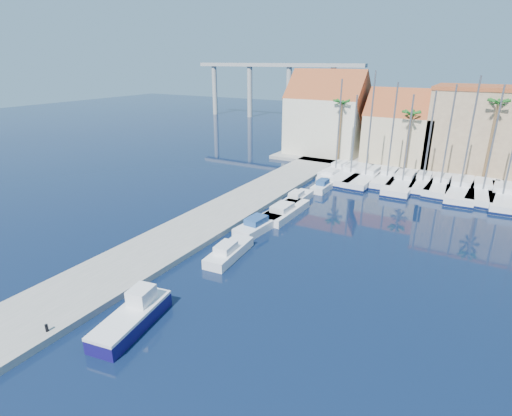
{
  "coord_description": "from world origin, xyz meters",
  "views": [
    {
      "loc": [
        13.62,
        -16.85,
        15.36
      ],
      "look_at": [
        -3.06,
        11.77,
        3.0
      ],
      "focal_mm": 28.0,
      "sensor_mm": 36.0,
      "label": 1
    }
  ],
  "objects": [
    {
      "name": "ground",
      "position": [
        0.0,
        0.0,
        0.0
      ],
      "size": [
        260.0,
        260.0,
        0.0
      ],
      "primitive_type": "plane",
      "color": "black",
      "rests_on": "ground"
    },
    {
      "name": "quay_west",
      "position": [
        -9.0,
        13.5,
        0.25
      ],
      "size": [
        6.0,
        77.0,
        0.5
      ],
      "primitive_type": "cube",
      "color": "gray",
      "rests_on": "ground"
    },
    {
      "name": "shore_north",
      "position": [
        10.0,
        48.0,
        0.25
      ],
      "size": [
        54.0,
        16.0,
        0.5
      ],
      "primitive_type": "cube",
      "color": "gray",
      "rests_on": "ground"
    },
    {
      "name": "bollard",
      "position": [
        -6.6,
        -6.34,
        0.73
      ],
      "size": [
        0.18,
        0.18,
        0.46
      ],
      "primitive_type": "cylinder",
      "color": "black",
      "rests_on": "quay_west"
    },
    {
      "name": "fishing_boat",
      "position": [
        -3.16,
        -2.96,
        0.68
      ],
      "size": [
        2.92,
        6.13,
        2.06
      ],
      "rotation": [
        0.0,
        0.0,
        0.17
      ],
      "color": "#140D50",
      "rests_on": "ground"
    },
    {
      "name": "motorboat_west_0",
      "position": [
        -3.2,
        7.53,
        0.51
      ],
      "size": [
        2.27,
        5.73,
        1.4
      ],
      "rotation": [
        0.0,
        0.0,
        0.09
      ],
      "color": "white",
      "rests_on": "ground"
    },
    {
      "name": "motorboat_west_1",
      "position": [
        -3.9,
        13.85,
        0.51
      ],
      "size": [
        2.53,
        6.38,
        1.4
      ],
      "rotation": [
        0.0,
        0.0,
        -0.09
      ],
      "color": "white",
      "rests_on": "ground"
    },
    {
      "name": "motorboat_west_2",
      "position": [
        -3.39,
        18.32,
        0.51
      ],
      "size": [
        2.45,
        7.29,
        1.4
      ],
      "rotation": [
        0.0,
        0.0,
        -0.02
      ],
      "color": "white",
      "rests_on": "ground"
    },
    {
      "name": "motorboat_west_3",
      "position": [
        -3.96,
        22.79,
        0.51
      ],
      "size": [
        1.76,
        5.36,
        1.4
      ],
      "rotation": [
        0.0,
        0.0,
        0.01
      ],
      "color": "white",
      "rests_on": "ground"
    },
    {
      "name": "motorboat_west_4",
      "position": [
        -3.12,
        28.79,
        0.51
      ],
      "size": [
        1.71,
        5.13,
        1.4
      ],
      "rotation": [
        0.0,
        0.0,
        -0.01
      ],
      "color": "white",
      "rests_on": "ground"
    },
    {
      "name": "motorboat_west_5",
      "position": [
        -3.82,
        33.86,
        0.51
      ],
      "size": [
        2.54,
        6.44,
        1.4
      ],
      "rotation": [
        0.0,
        0.0,
        -0.08
      ],
      "color": "white",
      "rests_on": "ground"
    },
    {
      "name": "motorboat_west_6",
      "position": [
        -3.89,
        38.77,
        0.51
      ],
      "size": [
        2.22,
        6.86,
        1.4
      ],
      "rotation": [
        0.0,
        0.0,
        -0.0
      ],
      "color": "white",
      "rests_on": "ground"
    },
    {
      "name": "sailboat_0",
      "position": [
        -4.16,
        36.61,
        0.62
      ],
      "size": [
        2.78,
        8.53,
        13.0
      ],
      "rotation": [
        0.0,
        0.0,
        -0.07
      ],
      "color": "white",
      "rests_on": "ground"
    },
    {
      "name": "sailboat_1",
      "position": [
        -1.63,
        35.55,
        0.55
      ],
      "size": [
        3.32,
        11.38,
        11.15
      ],
      "rotation": [
        0.0,
        0.0,
        -0.03
      ],
      "color": "white",
      "rests_on": "ground"
    },
    {
      "name": "sailboat_2",
      "position": [
        0.44,
        35.46,
        0.58
      ],
      "size": [
        3.51,
        11.57,
        14.12
      ],
      "rotation": [
        0.0,
        0.0,
        -0.04
      ],
      "color": "white",
      "rests_on": "ground"
    },
    {
      "name": "sailboat_3",
      "position": [
        3.02,
        36.25,
        0.59
      ],
      "size": [
        2.78,
        9.86,
        12.79
      ],
      "rotation": [
        0.0,
        0.0,
        0.02
      ],
      "color": "white",
      "rests_on": "ground"
    },
    {
      "name": "sailboat_4",
      "position": [
        5.22,
        35.2,
        0.55
      ],
      "size": [
        3.24,
        11.89,
        11.52
      ],
      "rotation": [
        0.0,
        0.0,
        0.01
      ],
      "color": "white",
      "rests_on": "ground"
    },
    {
      "name": "sailboat_5",
      "position": [
        7.44,
        36.34,
        0.59
      ],
      "size": [
        2.73,
        9.34,
        11.95
      ],
      "rotation": [
        0.0,
        0.0,
        0.03
      ],
      "color": "white",
      "rests_on": "ground"
    },
    {
      "name": "sailboat_6",
      "position": [
        9.56,
        36.27,
        0.59
      ],
      "size": [
        3.19,
        10.15,
        12.72
      ],
      "rotation": [
        0.0,
        0.0,
        -0.05
      ],
      "color": "white",
      "rests_on": "ground"
    },
    {
      "name": "sailboat_7",
      "position": [
        11.77,
        35.71,
        0.58
      ],
      "size": [
        3.74,
        11.91,
        13.75
      ],
      "rotation": [
        0.0,
        0.0,
        0.06
      ],
      "color": "white",
      "rests_on": "ground"
    },
    {
      "name": "sailboat_8",
      "position": [
        14.24,
        36.04,
        0.58
      ],
      "size": [
        3.54,
        11.04,
        12.83
      ],
      "rotation": [
        0.0,
        0.0,
        -0.06
      ],
      "color": "white",
      "rests_on": "ground"
    },
    {
      "name": "sailboat_9",
      "position": [
        16.2,
        35.3,
        0.58
      ],
      "size": [
        3.74,
        11.67,
        13.53
      ],
      "rotation": [
        0.0,
        0.0,
        0.06
      ],
      "color": "white",
      "rests_on": "ground"
    },
    {
      "name": "building_0",
      "position": [
        -10.0,
        47.0,
        6.52
      ],
      "size": [
        12.3,
        9.0,
        13.5
      ],
      "color": "beige",
      "rests_on": "shore_north"
    },
    {
      "name": "building_1",
      "position": [
        2.0,
        47.0,
        5.3
      ],
      "size": [
        10.3,
        8.0,
        11.0
      ],
      "color": "#CBB68F",
      "rests_on": "shore_north"
    },
    {
      "name": "building_2",
      "position": [
        13.0,
        48.0,
        6.26
      ],
      "size": [
        14.2,
        10.2,
        11.5
      ],
      "color": "#9A7D5E",
      "rests_on": "shore_north"
    },
    {
      "name": "palm_0",
      "position": [
        -6.0,
        42.0,
        9.08
      ],
      "size": [
        2.6,
        2.6,
        10.15
      ],
      "color": "brown",
      "rests_on": "shore_north"
    },
    {
      "name": "palm_1",
      "position": [
        4.0,
        42.0,
        8.14
      ],
      "size": [
        2.6,
        2.6,
        9.15
      ],
      "color": "brown",
      "rests_on": "shore_north"
    },
    {
      "name": "palm_2",
      "position": [
        14.0,
        42.0,
        10.02
      ],
      "size": [
        2.6,
        2.6,
        11.15
      ],
      "color": "brown",
      "rests_on": "shore_north"
    },
    {
      "name": "viaduct",
      "position": [
        -39.07,
        82.0,
        10.25
      ],
      "size": [
        48.0,
        2.2,
        14.45
      ],
      "color": "#9E9E99",
      "rests_on": "ground"
    }
  ]
}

